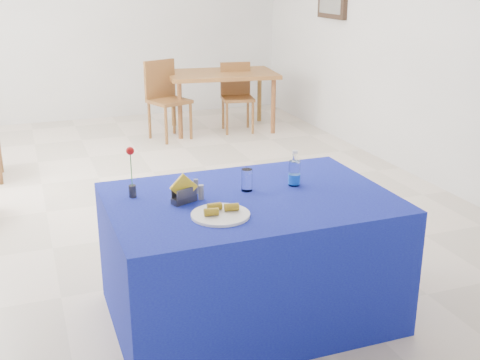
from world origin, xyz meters
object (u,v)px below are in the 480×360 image
Objects in this scene: chair_bg_left at (165,94)px; chair_bg_right at (237,92)px; water_bottle at (294,174)px; oak_table at (222,78)px; blue_table at (250,257)px; plate at (220,215)px.

chair_bg_right is at bearing -16.55° from chair_bg_left.
water_bottle is 4.43m from oak_table.
chair_bg_left is at bearing 87.20° from water_bottle.
chair_bg_right is at bearing 70.97° from blue_table.
oak_table is at bearing 71.29° from plate.
plate is at bearing -151.44° from water_bottle.
chair_bg_right reaches higher than oak_table.
plate is 0.19× the size of blue_table.
oak_table is 0.82m from chair_bg_left.
water_bottle is 4.39m from chair_bg_right.
plate is at bearing -120.20° from chair_bg_left.
water_bottle is (0.32, 0.09, 0.45)m from blue_table.
plate is 0.32× the size of chair_bg_left.
oak_table is at bearing 161.57° from chair_bg_right.
chair_bg_right reaches higher than plate.
water_bottle is at bearing 16.02° from blue_table.
chair_bg_left is 1.09× the size of chair_bg_right.
chair_bg_left is (-0.79, -0.16, -0.12)m from oak_table.
plate is 4.88m from oak_table.
water_bottle is (0.57, 0.31, 0.06)m from plate.
chair_bg_right reaches higher than blue_table.
chair_bg_right is (1.49, 4.31, 0.13)m from blue_table.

